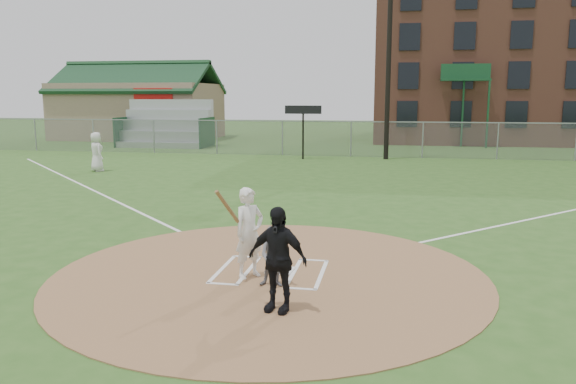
% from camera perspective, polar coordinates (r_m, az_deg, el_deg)
% --- Properties ---
extents(ground, '(140.00, 140.00, 0.00)m').
position_cam_1_polar(ground, '(11.04, -1.89, -8.41)').
color(ground, '#2E561D').
rests_on(ground, ground).
extents(dirt_circle, '(8.40, 8.40, 0.02)m').
position_cam_1_polar(dirt_circle, '(11.04, -1.89, -8.36)').
color(dirt_circle, '#9A6F49').
rests_on(dirt_circle, ground).
extents(home_plate, '(0.56, 0.56, 0.03)m').
position_cam_1_polar(home_plate, '(11.19, -0.78, -7.95)').
color(home_plate, white).
rests_on(home_plate, dirt_circle).
extents(foul_line_third, '(17.04, 17.04, 0.01)m').
position_cam_1_polar(foul_line_third, '(22.55, -19.66, 0.41)').
color(foul_line_third, white).
rests_on(foul_line_third, ground).
extents(catcher, '(0.56, 0.45, 1.11)m').
position_cam_1_polar(catcher, '(10.19, -1.44, -6.57)').
color(catcher, slate).
rests_on(catcher, dirt_circle).
extents(umpire, '(1.07, 0.64, 1.71)m').
position_cam_1_polar(umpire, '(8.98, -1.09, -6.83)').
color(umpire, black).
rests_on(umpire, dirt_circle).
extents(ondeck_player, '(1.03, 1.02, 1.80)m').
position_cam_1_polar(ondeck_player, '(27.32, -18.88, 3.88)').
color(ondeck_player, silver).
rests_on(ondeck_player, ground).
extents(batters_boxes, '(2.08, 1.88, 0.01)m').
position_cam_1_polar(batters_boxes, '(11.17, -1.73, -8.05)').
color(batters_boxes, white).
rests_on(batters_boxes, dirt_circle).
extents(batter_at_plate, '(0.83, 1.06, 1.78)m').
position_cam_1_polar(batter_at_plate, '(10.65, -3.97, -4.13)').
color(batter_at_plate, white).
rests_on(batter_at_plate, dirt_circle).
extents(outfield_fence, '(56.08, 0.08, 2.03)m').
position_cam_1_polar(outfield_fence, '(32.42, 6.42, 5.39)').
color(outfield_fence, slate).
rests_on(outfield_fence, ground).
extents(bleachers, '(6.08, 3.20, 3.20)m').
position_cam_1_polar(bleachers, '(39.55, -12.38, 6.83)').
color(bleachers, '#B7BABF').
rests_on(bleachers, ground).
extents(clubhouse, '(12.20, 8.71, 6.23)m').
position_cam_1_polar(clubhouse, '(47.76, -14.84, 8.16)').
color(clubhouse, '#9D836A').
rests_on(clubhouse, ground).
extents(brick_warehouse, '(30.00, 17.17, 15.00)m').
position_cam_1_polar(brick_warehouse, '(50.30, 27.01, 13.34)').
color(brick_warehouse, brown).
rests_on(brick_warehouse, ground).
extents(light_pole, '(1.20, 0.30, 12.22)m').
position_cam_1_polar(light_pole, '(31.41, 10.26, 15.38)').
color(light_pole, black).
rests_on(light_pole, ground).
extents(scoreboard_sign, '(2.00, 0.10, 2.93)m').
position_cam_1_polar(scoreboard_sign, '(30.83, 1.55, 7.78)').
color(scoreboard_sign, black).
rests_on(scoreboard_sign, ground).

